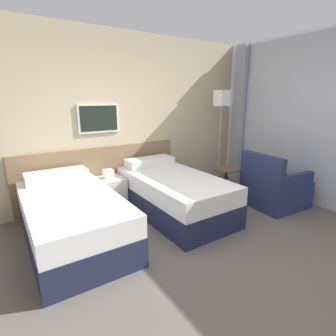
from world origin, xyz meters
TOP-DOWN VIEW (x-y plane):
  - ground_plane at (0.00, 0.00)m, footprint 16.00×16.00m
  - wall_headboard at (-0.03, 2.23)m, footprint 10.00×0.10m
  - bed_near_door at (-1.17, 1.22)m, footprint 1.00×1.91m
  - bed_near_window at (0.30, 1.22)m, footprint 1.00×1.91m
  - nightstand at (-0.44, 1.91)m, footprint 0.44×0.42m
  - floor_lamp at (1.67, 1.69)m, footprint 0.24×0.24m
  - side_table at (1.34, 1.16)m, footprint 0.46×0.46m
  - armchair at (1.79, 0.54)m, footprint 0.88×0.84m

SIDE VIEW (x-z plane):
  - ground_plane at x=0.00m, z-range 0.00..0.00m
  - nightstand at x=-0.44m, z-range -0.06..0.56m
  - armchair at x=1.79m, z-range -0.16..0.72m
  - bed_near_door at x=-1.17m, z-range -0.06..0.66m
  - bed_near_window at x=0.30m, z-range -0.06..0.66m
  - side_table at x=1.34m, z-range 0.11..0.66m
  - wall_headboard at x=-0.03m, z-range -0.05..2.65m
  - floor_lamp at x=1.67m, z-range 0.60..2.41m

